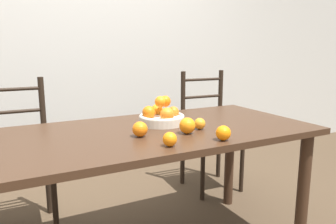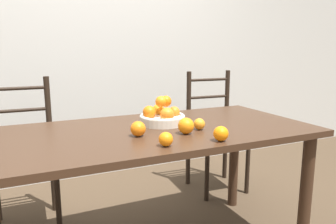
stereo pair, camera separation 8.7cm
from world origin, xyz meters
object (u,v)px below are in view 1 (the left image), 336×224
chair_left (17,160)px  chair_right (209,133)px  fruit_bowl (162,116)px  orange_loose_1 (170,139)px  orange_loose_3 (200,124)px  orange_loose_2 (140,129)px  orange_loose_0 (187,126)px  orange_loose_4 (223,133)px

chair_left → chair_right: bearing=1.1°
fruit_bowl → orange_loose_1: bearing=-111.6°
orange_loose_1 → orange_loose_3: (0.29, 0.20, -0.00)m
orange_loose_2 → fruit_bowl: bearing=42.0°
orange_loose_0 → chair_left: bearing=132.1°
fruit_bowl → orange_loose_1: (-0.16, -0.41, -0.01)m
orange_loose_1 → chair_right: chair_right is taller
chair_right → orange_loose_4: bearing=-118.4°
orange_loose_0 → chair_right: (0.74, 0.86, -0.33)m
orange_loose_4 → chair_left: size_ratio=0.07×
orange_loose_0 → orange_loose_1: (-0.18, -0.16, -0.01)m
orange_loose_3 → chair_right: bearing=52.2°
chair_left → chair_right: same height
orange_loose_3 → orange_loose_4: size_ratio=0.86×
orange_loose_3 → orange_loose_4: bearing=-94.5°
orange_loose_2 → chair_right: bearing=39.4°
fruit_bowl → chair_right: size_ratio=0.26×
fruit_bowl → orange_loose_0: size_ratio=3.14×
chair_left → chair_right: 1.52m
orange_loose_2 → orange_loose_1: bearing=-75.3°
orange_loose_0 → orange_loose_3: size_ratio=1.35×
fruit_bowl → chair_left: bearing=141.2°
orange_loose_4 → orange_loose_0: bearing=115.0°
fruit_bowl → chair_left: chair_left is taller
orange_loose_2 → chair_left: (-0.54, 0.80, -0.33)m
orange_loose_3 → chair_left: 1.25m
chair_right → orange_loose_0: bearing=-127.2°
orange_loose_0 → chair_left: (-0.78, 0.86, -0.33)m
chair_right → orange_loose_1: bearing=-128.8°
fruit_bowl → chair_right: 1.03m
orange_loose_2 → chair_right: (0.98, 0.80, -0.33)m
fruit_bowl → orange_loose_0: bearing=-84.9°
orange_loose_2 → orange_loose_4: bearing=-36.8°
chair_left → chair_right: size_ratio=1.00×
orange_loose_3 → chair_right: (0.63, 0.81, -0.32)m
orange_loose_3 → chair_left: chair_left is taller
orange_loose_1 → fruit_bowl: bearing=68.4°
orange_loose_1 → orange_loose_4: size_ratio=0.90×
orange_loose_2 → orange_loose_3: size_ratio=1.24×
chair_right → orange_loose_2: bearing=-137.2°
orange_loose_1 → chair_right: 1.41m
orange_loose_1 → orange_loose_4: (0.27, -0.03, 0.00)m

